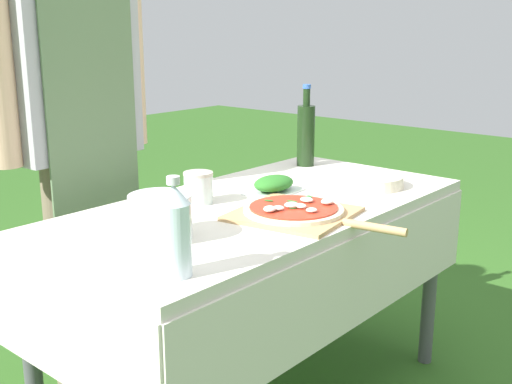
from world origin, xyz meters
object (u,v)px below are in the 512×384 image
object	(u,v)px
pizza_on_peel	(296,212)
plate_stack	(370,181)
prep_table	(259,232)
water_bottle	(175,230)
sauce_jar	(198,189)
herb_container	(274,184)
person_cook	(74,112)
oil_bottle	(306,134)
mixing_tub	(160,217)

from	to	relation	value
pizza_on_peel	plate_stack	size ratio (longest dim) A/B	2.26
prep_table	pizza_on_peel	distance (m)	0.21
water_bottle	plate_stack	bearing A→B (deg)	5.74
prep_table	sauce_jar	size ratio (longest dim) A/B	14.49
pizza_on_peel	herb_container	xyz separation A→B (m)	(0.17, 0.23, 0.01)
person_cook	sauce_jar	distance (m)	0.54
water_bottle	herb_container	bearing A→B (deg)	22.83
oil_bottle	mixing_tub	bearing A→B (deg)	-165.44
prep_table	water_bottle	bearing A→B (deg)	-156.68
water_bottle	plate_stack	distance (m)	1.01
water_bottle	mixing_tub	size ratio (longest dim) A/B	1.38
plate_stack	water_bottle	bearing A→B (deg)	-174.26
prep_table	pizza_on_peel	size ratio (longest dim) A/B	2.74
mixing_tub	plate_stack	bearing A→B (deg)	-8.04
herb_container	plate_stack	bearing A→B (deg)	-35.09
water_bottle	herb_container	distance (m)	0.78
mixing_tub	sauce_jar	bearing A→B (deg)	29.72
oil_bottle	mixing_tub	world-z (taller)	oil_bottle
person_cook	plate_stack	distance (m)	1.04
person_cook	herb_container	xyz separation A→B (m)	(0.37, -0.58, -0.23)
pizza_on_peel	water_bottle	size ratio (longest dim) A/B	2.30
person_cook	mixing_tub	distance (m)	0.71
oil_bottle	pizza_on_peel	bearing A→B (deg)	-145.56
pizza_on_peel	plate_stack	distance (m)	0.46
water_bottle	plate_stack	xyz separation A→B (m)	(1.00, 0.10, -0.09)
person_cook	plate_stack	xyz separation A→B (m)	(0.66, -0.78, -0.24)
mixing_tub	pizza_on_peel	bearing A→B (deg)	-20.28
prep_table	water_bottle	xyz separation A→B (m)	(-0.58, -0.25, 0.20)
plate_stack	herb_container	bearing A→B (deg)	144.91
water_bottle	sauce_jar	bearing A→B (deg)	40.99
oil_bottle	plate_stack	xyz separation A→B (m)	(-0.13, -0.37, -0.11)
person_cook	pizza_on_peel	size ratio (longest dim) A/B	3.15
water_bottle	herb_container	size ratio (longest dim) A/B	1.18
person_cook	pizza_on_peel	world-z (taller)	person_cook
prep_table	sauce_jar	distance (m)	0.24
prep_table	plate_stack	bearing A→B (deg)	-19.40
person_cook	oil_bottle	world-z (taller)	person_cook
person_cook	sauce_jar	size ratio (longest dim) A/B	16.67
pizza_on_peel	plate_stack	xyz separation A→B (m)	(0.46, 0.03, 0.01)
pizza_on_peel	mixing_tub	bearing A→B (deg)	150.37
mixing_tub	water_bottle	bearing A→B (deg)	-123.74
pizza_on_peel	mixing_tub	world-z (taller)	mixing_tub
pizza_on_peel	prep_table	bearing A→B (deg)	69.47
oil_bottle	prep_table	bearing A→B (deg)	-157.64
sauce_jar	mixing_tub	bearing A→B (deg)	-150.28
prep_table	oil_bottle	world-z (taller)	oil_bottle
oil_bottle	water_bottle	xyz separation A→B (m)	(-1.13, -0.47, -0.02)
person_cook	mixing_tub	world-z (taller)	person_cook
plate_stack	mixing_tub	bearing A→B (deg)	171.96
person_cook	herb_container	bearing A→B (deg)	120.19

